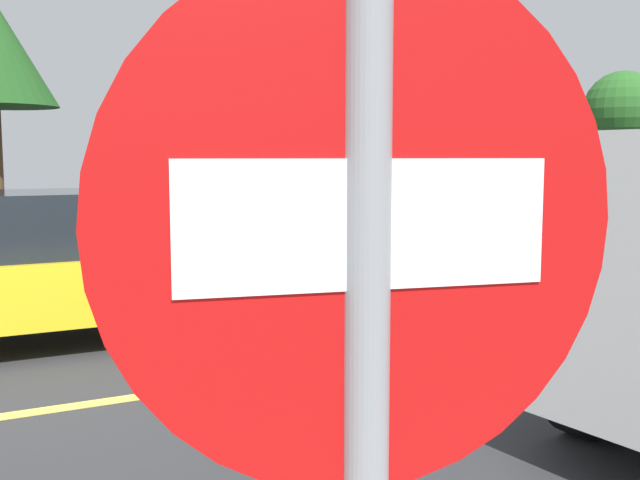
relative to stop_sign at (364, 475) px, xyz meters
The scene contains 5 objects.
ground_plane 5.56m from the stop_sign, 88.56° to the left, with size 80.00×80.00×0.00m, color #2D2D30.
lane_marking_centre 6.38m from the stop_sign, 59.51° to the left, with size 28.00×0.16×0.01m, color #E0D14C.
stop_sign is the anchor object (origin of this frame).
car_yellow_far_lane 7.77m from the stop_sign, 86.17° to the left, with size 4.35×2.11×1.67m.
tree_left_verge 20.76m from the stop_sign, 40.19° to the left, with size 2.02×2.02×4.31m.
Camera 1 is at (-0.65, -6.20, 2.05)m, focal length 41.87 mm.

